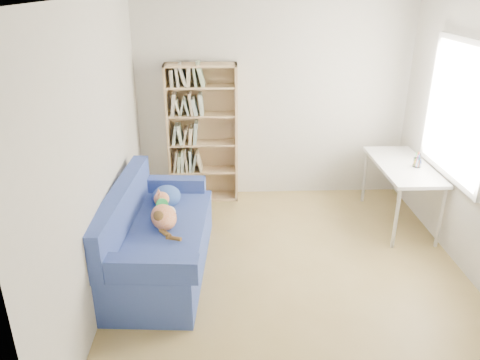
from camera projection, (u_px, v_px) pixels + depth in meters
name	position (u px, v px, depth m)	size (l,w,h in m)	color
ground	(290.00, 274.00, 4.70)	(4.00, 4.00, 0.00)	olive
room_shell	(309.00, 115.00, 4.09)	(3.54, 4.04, 2.62)	silver
sofa	(156.00, 239.00, 4.66)	(1.00, 1.89, 0.90)	navy
bookshelf	(203.00, 139.00, 6.03)	(0.89, 0.28, 1.79)	tan
desk	(403.00, 170.00, 5.45)	(0.59, 1.28, 0.75)	white
pen_cup	(417.00, 161.00, 5.33)	(0.09, 0.09, 0.18)	white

